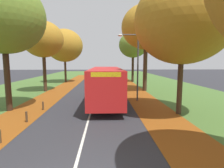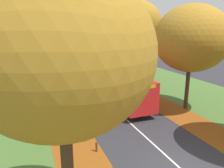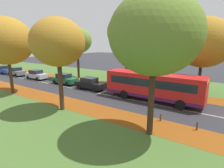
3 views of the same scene
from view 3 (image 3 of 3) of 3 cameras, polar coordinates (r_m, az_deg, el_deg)
grass_verge_left at (r=17.99m, az=-29.14°, el=-8.36°), size 12.00×90.00×0.01m
leaf_litter_left at (r=16.27m, az=-4.01°, el=-8.83°), size 2.80×60.00×0.00m
grass_verge_right at (r=30.51m, az=2.89°, el=1.65°), size 12.00×90.00×0.01m
leaf_litter_right at (r=23.84m, az=9.61°, el=-1.80°), size 2.80×60.00×0.00m
road_centre_line at (r=23.30m, az=-8.81°, el=-2.14°), size 0.12×80.00×0.01m
tree_left_near at (r=11.27m, az=13.77°, el=15.41°), size 5.65×5.65×9.17m
tree_left_mid at (r=16.21m, az=-17.27°, el=12.81°), size 4.71×4.71×8.30m
tree_left_far at (r=24.55m, az=-31.30°, el=11.89°), size 6.19×6.19×9.14m
tree_right_near at (r=22.71m, az=27.71°, el=11.87°), size 6.25×6.25×8.98m
tree_right_mid at (r=25.65m, az=5.16°, el=16.55°), size 5.85×5.85×10.29m
tree_right_far at (r=31.71m, az=-11.28°, el=13.69°), size 4.99×4.99×8.79m
bollard_fourth at (r=14.21m, az=26.02°, el=-12.22°), size 0.12×0.12×0.65m
bollard_fifth at (r=14.73m, az=15.58°, el=-10.46°), size 0.12×0.12×0.63m
streetlamp_right at (r=21.41m, az=15.03°, el=6.41°), size 1.89×0.28×6.00m
bus at (r=19.27m, az=13.24°, el=-0.36°), size 2.74×10.42×2.98m
car_black_lead at (r=23.63m, az=-7.18°, el=0.15°), size 1.80×4.21×1.62m
car_green_following at (r=27.50m, az=-15.29°, el=1.63°), size 1.92×4.27×1.62m
car_silver_third_in_line at (r=32.83m, az=-23.45°, el=2.83°), size 1.85×4.24×1.62m
car_grey_fourth_in_line at (r=38.24m, az=-28.76°, el=3.61°), size 1.91×4.26×1.62m
car_blue_trailing at (r=42.46m, az=-31.84°, el=4.05°), size 1.89×4.25×1.62m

